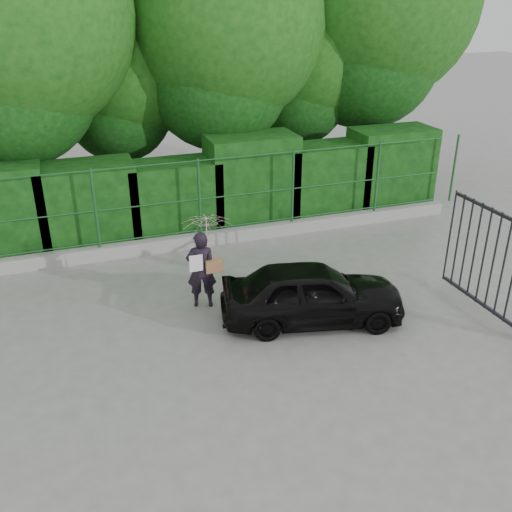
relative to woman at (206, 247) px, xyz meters
name	(u,v)px	position (x,y,z in m)	size (l,w,h in m)	color
ground	(246,352)	(0.17, -1.80, -1.18)	(80.00, 80.00, 0.00)	gray
kerb	(185,242)	(0.17, 2.70, -1.03)	(14.00, 0.25, 0.30)	#9E9E99
fence	(192,198)	(0.39, 2.70, 0.02)	(14.13, 0.06, 1.80)	#1A5024
hedge	(174,193)	(0.18, 3.70, -0.16)	(14.20, 1.20, 2.27)	black
trees	(191,27)	(1.31, 5.94, 3.44)	(17.10, 6.15, 8.08)	black
woman	(206,247)	(0.00, 0.00, 0.00)	(0.92, 0.94, 1.79)	black
car	(312,293)	(1.62, -1.21, -0.63)	(1.31, 3.27, 1.11)	black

